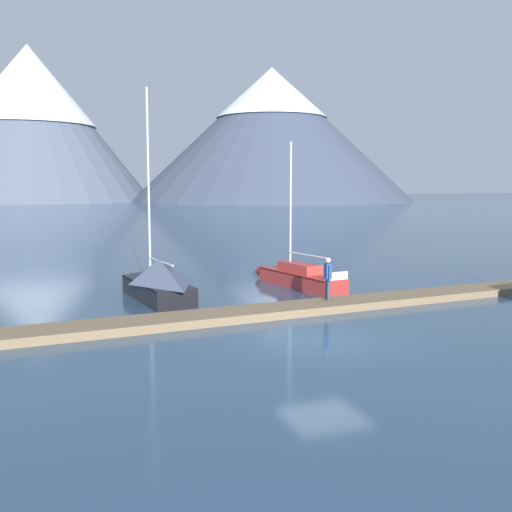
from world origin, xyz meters
The scene contains 7 objects.
ground_plane centered at (0.00, 0.00, 0.00)m, with size 700.00×700.00×0.00m, color #2D4C6B.
mountain_central_massif centered at (-7.08, 193.89, 26.83)m, with size 77.84×77.84×50.49m.
mountain_shoulder_ridge centered at (66.67, 166.09, 22.34)m, with size 91.90×91.90×43.24m.
dock centered at (0.00, 4.00, 0.14)m, with size 29.43×4.11×0.30m.
sailboat_second_berth centered at (-3.53, 8.72, 0.84)m, with size 2.40×6.52×8.95m.
sailboat_mid_dock_port centered at (3.49, 9.80, 0.47)m, with size 2.32×6.85×6.93m.
person_on_dock centered at (2.50, 4.55, 1.26)m, with size 0.31×0.58×1.69m.
Camera 1 is at (-8.45, -16.10, 4.76)m, focal length 41.59 mm.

